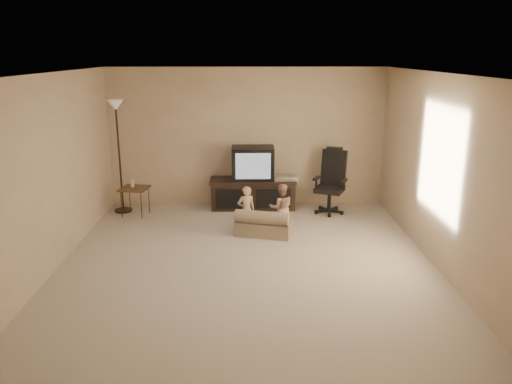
% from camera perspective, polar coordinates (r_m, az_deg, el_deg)
% --- Properties ---
extents(floor, '(5.50, 5.50, 0.00)m').
position_cam_1_polar(floor, '(6.83, -1.04, -8.04)').
color(floor, '#B5A390').
rests_on(floor, ground).
extents(room_shell, '(5.50, 5.50, 5.50)m').
position_cam_1_polar(room_shell, '(6.37, -1.11, 4.57)').
color(room_shell, silver).
rests_on(room_shell, floor).
extents(tv_stand, '(1.57, 0.58, 1.12)m').
position_cam_1_polar(tv_stand, '(9.03, -0.30, 1.08)').
color(tv_stand, black).
rests_on(tv_stand, floor).
extents(office_chair, '(0.70, 0.72, 1.15)m').
position_cam_1_polar(office_chair, '(8.87, 8.53, 0.27)').
color(office_chair, black).
rests_on(office_chair, floor).
extents(side_table, '(0.52, 0.52, 0.67)m').
position_cam_1_polar(side_table, '(8.85, -13.73, 0.39)').
color(side_table, brown).
rests_on(side_table, floor).
extents(floor_lamp, '(0.31, 0.31, 1.97)m').
position_cam_1_polar(floor_lamp, '(8.93, -15.55, 6.69)').
color(floor_lamp, black).
rests_on(floor_lamp, floor).
extents(child_sofa, '(0.95, 0.69, 0.42)m').
position_cam_1_polar(child_sofa, '(7.75, 0.88, -3.74)').
color(child_sofa, gray).
rests_on(child_sofa, floor).
extents(toddler_left, '(0.33, 0.27, 0.77)m').
position_cam_1_polar(toddler_left, '(7.73, -1.12, -2.10)').
color(toddler_left, tan).
rests_on(toddler_left, floor).
extents(toddler_right, '(0.39, 0.23, 0.77)m').
position_cam_1_polar(toddler_right, '(7.86, 2.90, -1.80)').
color(toddler_right, tan).
rests_on(toddler_right, floor).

